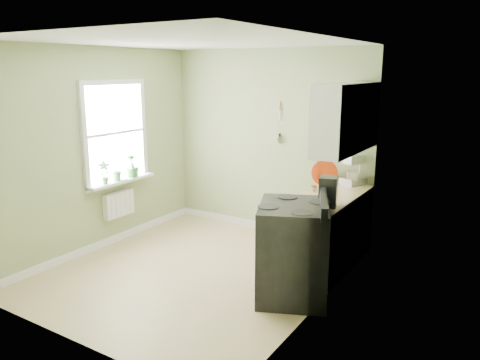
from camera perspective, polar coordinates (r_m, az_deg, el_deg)
The scene contains 21 objects.
floor at distance 5.86m, azimuth -5.39°, elevation -11.05°, with size 3.20×3.60×0.02m, color tan.
ceiling at distance 5.35m, azimuth -6.05°, elevation 16.57°, with size 3.20×3.60×0.02m, color white.
wall_back at distance 6.94m, azimuth 3.47°, elevation 4.59°, with size 3.20×0.02×2.70m, color #9AA772.
wall_left at distance 6.53m, azimuth -16.99°, elevation 3.49°, with size 0.02×3.60×2.70m, color #9AA772.
wall_right at distance 4.65m, azimuth 10.22°, elevation 0.06°, with size 0.02×3.60×2.70m, color #9AA772.
base_cabinets at distance 5.91m, azimuth 10.71°, elevation -6.33°, with size 0.60×1.60×0.87m, color white.
countertop at distance 5.78m, azimuth 10.81°, elevation -2.06°, with size 0.64×1.60×0.04m, color #D7BD83.
upper_cabinets at distance 5.66m, azimuth 12.89°, elevation 7.41°, with size 0.35×1.40×0.80m, color white.
window at distance 6.68m, azimuth -15.02°, elevation 5.56°, with size 0.06×1.14×1.44m.
window_sill at distance 6.75m, azimuth -14.26°, elevation -0.11°, with size 0.18×1.14×0.04m, color white.
radiator at distance 6.82m, azimuth -14.58°, elevation -2.86°, with size 0.12×0.50×0.35m, color white.
wall_utensils at distance 6.79m, azimuth 4.86°, elevation 6.20°, with size 0.02×0.14×0.58m.
stove at distance 5.07m, azimuth 6.53°, elevation -8.51°, with size 1.04×1.06×1.16m.
stand_mixer at distance 6.39m, azimuth 13.86°, elevation 1.16°, with size 0.33×0.40×0.44m.
kettle at distance 6.49m, azimuth 11.20°, elevation 0.60°, with size 0.18×0.10×0.18m.
coffee_maker at distance 5.29m, azimuth 10.67°, elevation -1.48°, with size 0.24×0.26×0.34m.
red_tray at distance 6.21m, azimuth 10.27°, elevation 0.85°, with size 0.34×0.34×0.02m, color #B8330D.
jar at distance 5.90m, azimuth 9.01°, elevation -1.06°, with size 0.07×0.07×0.08m.
plant_a at distance 6.50m, azimuth -16.22°, elevation 0.89°, with size 0.17×0.12×0.32m, color #2F7032.
plant_b at distance 6.66m, azimuth -14.71°, elevation 1.17°, with size 0.16×0.13×0.30m, color #2F7032.
plant_c at distance 6.85m, azimuth -12.99°, elevation 1.75°, with size 0.19×0.19×0.33m, color #2F7032.
Camera 1 is at (3.27, -4.22, 2.40)m, focal length 35.00 mm.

